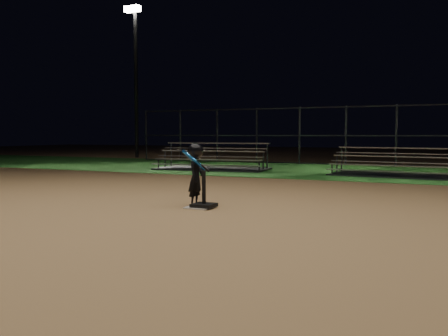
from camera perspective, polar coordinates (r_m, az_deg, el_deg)
ground at (r=8.68m, az=-2.82°, el=-4.70°), size 80.00×80.00×0.00m
grass_strip at (r=18.07m, az=12.23°, el=-0.24°), size 60.00×8.00×0.01m
home_plate at (r=8.67m, az=-2.82°, el=-4.63°), size 0.45×0.45×0.02m
batting_tee at (r=8.62m, az=-2.38°, el=-3.86°), size 0.38×0.38×0.64m
child_batter at (r=8.80m, az=-3.34°, el=-0.56°), size 0.40×0.61×1.15m
bleacher_left at (r=17.91m, az=-1.41°, el=0.45°), size 4.23×2.38×0.99m
bleacher_right at (r=15.98m, az=19.06°, el=-0.27°), size 3.80×2.13×0.89m
backstop_fence at (r=20.96m, az=14.13°, el=3.71°), size 20.08×0.08×2.50m
light_pole_left at (r=27.87m, az=-10.39°, el=11.43°), size 0.90×0.53×8.30m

